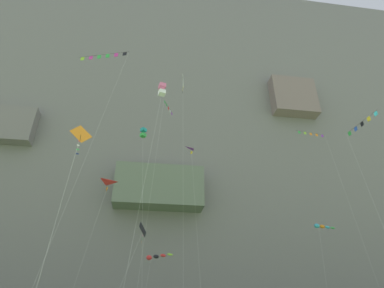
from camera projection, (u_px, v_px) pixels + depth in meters
name	position (u px, v px, depth m)	size (l,w,h in m)	color
cliff_face	(160.00, 138.00, 73.36)	(180.00, 26.86, 79.75)	slate
kite_box_high_center	(143.00, 134.00, 41.17)	(2.07, 3.64, 24.65)	teal
kite_diamond_upper_left	(183.00, 87.00, 45.17)	(0.53, 2.62, 33.89)	white
kite_diamond_mid_center	(141.00, 233.00, 32.81)	(3.32, 6.66, 11.93)	black
kite_box_high_left	(162.00, 90.00, 32.60)	(2.62, 4.69, 23.99)	pink
kite_delta_front_field	(105.00, 192.00, 40.62)	(3.31, 4.36, 17.76)	red
kite_banner_mid_left	(316.00, 145.00, 53.75)	(5.56, 5.49, 31.42)	black
kite_windsock_upper_mid	(322.00, 227.00, 46.75)	(5.35, 3.36, 15.39)	#38B2D1
kite_banner_far_right	(102.00, 64.00, 40.80)	(6.60, 5.39, 33.20)	black
kite_diamond_upper_right	(78.00, 144.00, 20.58)	(1.46, 1.55, 14.04)	orange
kite_banner_mid_right	(364.00, 133.00, 36.08)	(3.20, 6.16, 22.85)	black
kite_banner_far_left	(165.00, 124.00, 46.56)	(3.75, 5.80, 31.42)	black
kite_delta_low_left	(194.00, 156.00, 49.13)	(1.72, 5.37, 26.14)	purple
kite_windsock_high_right	(155.00, 257.00, 37.25)	(3.63, 5.53, 9.87)	red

